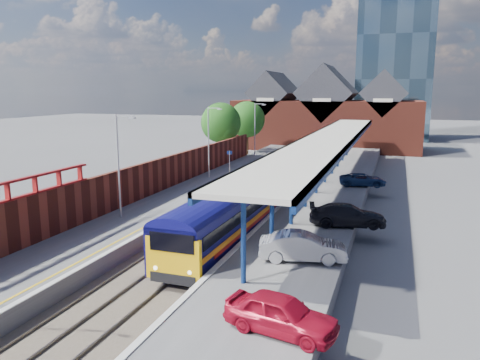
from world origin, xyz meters
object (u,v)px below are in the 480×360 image
(train, at_px, (304,158))
(parked_car_dark, at_px, (347,215))
(lamp_post_b, at_px, (120,160))
(parked_car_silver, at_px, (303,247))
(lamp_post_d, at_px, (256,126))
(parked_car_blue, at_px, (363,180))
(lamp_post_c, at_px, (210,138))
(parked_car_red, at_px, (281,314))
(platform_sign, at_px, (230,159))

(train, height_order, parked_car_dark, train)
(lamp_post_b, distance_m, parked_car_silver, 14.41)
(lamp_post_d, relative_size, parked_car_blue, 1.67)
(parked_car_silver, bearing_deg, parked_car_dark, -24.15)
(lamp_post_b, relative_size, parked_car_dark, 1.44)
(parked_car_silver, relative_size, parked_car_blue, 1.06)
(lamp_post_c, xyz_separation_m, parked_car_silver, (13.35, -20.33, -3.26))
(train, relative_size, lamp_post_c, 9.42)
(lamp_post_b, xyz_separation_m, parked_car_red, (14.01, -11.77, -3.28))
(train, distance_m, parked_car_red, 37.01)
(lamp_post_c, xyz_separation_m, platform_sign, (1.36, 2.00, -2.30))
(lamp_post_d, height_order, parked_car_blue, lamp_post_d)
(lamp_post_b, distance_m, parked_car_blue, 22.36)
(platform_sign, bearing_deg, parked_car_dark, -48.36)
(lamp_post_d, xyz_separation_m, parked_car_red, (14.01, -43.77, -3.28))
(platform_sign, xyz_separation_m, parked_car_red, (12.64, -29.77, -0.98))
(lamp_post_d, bearing_deg, train, -42.78)
(lamp_post_b, distance_m, parked_car_dark, 15.48)
(parked_car_red, height_order, parked_car_blue, parked_car_red)
(parked_car_red, distance_m, parked_car_silver, 7.47)
(lamp_post_d, relative_size, parked_car_red, 1.68)
(lamp_post_b, distance_m, platform_sign, 18.20)
(lamp_post_b, xyz_separation_m, platform_sign, (1.36, 18.00, -2.30))
(train, xyz_separation_m, parked_car_dark, (7.01, -21.91, -0.42))
(train, bearing_deg, platform_sign, -133.97)
(lamp_post_c, relative_size, parked_car_red, 1.68)
(parked_car_silver, xyz_separation_m, parked_car_dark, (1.52, 7.15, -0.02))
(train, distance_m, parked_car_blue, 10.94)
(parked_car_red, bearing_deg, parked_car_silver, 17.08)
(lamp_post_c, distance_m, parked_car_red, 31.27)
(train, xyz_separation_m, parked_car_silver, (5.49, -29.06, -0.39))
(platform_sign, relative_size, parked_car_silver, 0.57)
(lamp_post_d, xyz_separation_m, parked_car_blue, (14.86, -15.65, -3.41))
(train, distance_m, lamp_post_d, 11.08)
(parked_car_blue, bearing_deg, parked_car_silver, 166.26)
(train, relative_size, lamp_post_b, 9.42)
(parked_car_silver, xyz_separation_m, parked_car_blue, (1.52, 20.68, -0.15))
(parked_car_red, xyz_separation_m, parked_car_dark, (0.86, 14.59, -0.00))
(lamp_post_b, bearing_deg, lamp_post_d, 90.00)
(platform_sign, relative_size, parked_car_dark, 0.51)
(parked_car_dark, bearing_deg, parked_car_silver, 156.83)
(platform_sign, relative_size, parked_car_blue, 0.60)
(lamp_post_d, distance_m, parked_car_red, 46.07)
(lamp_post_b, height_order, platform_sign, lamp_post_b)
(lamp_post_c, xyz_separation_m, parked_car_blue, (14.86, 0.35, -3.41))
(lamp_post_b, height_order, lamp_post_d, same)
(train, distance_m, platform_sign, 9.37)
(parked_car_red, relative_size, parked_car_blue, 0.99)
(train, height_order, parked_car_silver, train)
(platform_sign, height_order, parked_car_blue, platform_sign)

